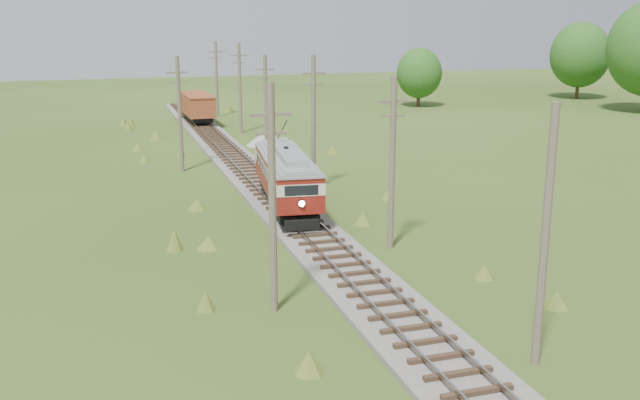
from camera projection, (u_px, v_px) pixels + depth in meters
name	position (u px, v px, depth m)	size (l,w,h in m)	color
railbed_main	(258.00, 181.00, 49.82)	(3.60, 96.00, 0.57)	#605B54
streetcar	(286.00, 174.00, 41.81)	(3.81, 11.21, 5.07)	black
gondola	(197.00, 106.00, 77.19)	(2.93, 8.41, 2.77)	black
gravel_pile	(265.00, 140.00, 64.81)	(3.22, 3.41, 1.17)	gray
utility_pole_r_1	(545.00, 239.00, 22.86)	(0.30, 0.30, 8.80)	brown
utility_pole_r_2	(392.00, 162.00, 34.93)	(1.60, 0.30, 8.60)	brown
utility_pole_r_3	(314.00, 122.00, 46.87)	(1.60, 0.30, 9.00)	brown
utility_pole_r_4	(266.00, 105.00, 58.91)	(1.60, 0.30, 8.40)	brown
utility_pole_r_5	(240.00, 87.00, 70.98)	(1.60, 0.30, 8.90)	brown
utility_pole_r_6	(217.00, 78.00, 82.97)	(1.60, 0.30, 8.70)	brown
utility_pole_l_a	(272.00, 198.00, 27.16)	(1.60, 0.30, 9.00)	brown
utility_pole_l_b	(180.00, 113.00, 53.02)	(1.60, 0.30, 8.60)	brown
tree_right_5	(580.00, 55.00, 101.50)	(8.40, 8.40, 10.82)	#38281C
tree_mid_b	(419.00, 73.00, 92.60)	(5.88, 5.88, 7.57)	#38281C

